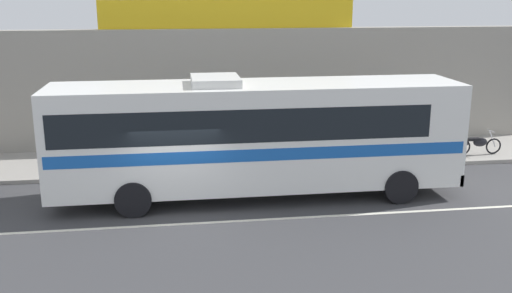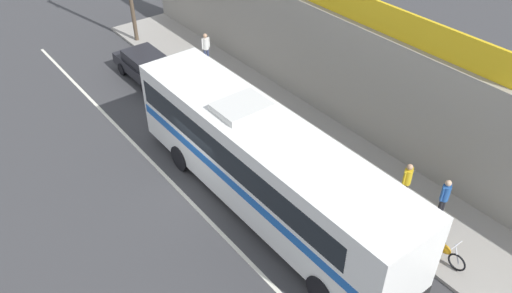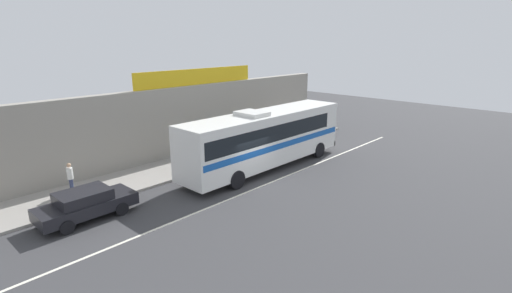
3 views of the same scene
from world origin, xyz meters
name	(u,v)px [view 3 (image 3 of 3)]	position (x,y,z in m)	size (l,w,h in m)	color
ground_plane	(252,182)	(0.00, 0.00, 0.00)	(70.00, 70.00, 0.00)	#3A3A3D
sidewalk_slab	(195,162)	(0.00, 5.20, 0.07)	(30.00, 3.60, 0.14)	gray
storefront_facade	(173,123)	(0.00, 7.35, 2.40)	(30.00, 0.70, 4.80)	gray
storefront_billboard	(198,77)	(2.24, 7.35, 5.35)	(10.01, 0.12, 1.10)	gold
road_center_stripe	(262,186)	(0.00, -0.80, 0.00)	(30.00, 0.14, 0.01)	silver
intercity_bus	(265,136)	(2.39, 1.16, 2.07)	(12.37, 2.68, 3.78)	white
parked_car	(86,204)	(-8.39, 2.34, 0.74)	(4.24, 1.82, 1.37)	black
motorcycle_green	(283,136)	(7.84, 4.06, 0.57)	(1.82, 0.56, 0.94)	black
motorcycle_black	(308,128)	(11.46, 4.23, 0.57)	(1.88, 0.56, 0.94)	black
pedestrian_by_curb	(259,129)	(6.74, 5.62, 1.10)	(0.30, 0.48, 1.65)	black
pedestrian_far_left	(251,132)	(5.42, 5.28, 1.10)	(0.30, 0.48, 1.66)	brown
pedestrian_near_shop	(70,176)	(-7.77, 5.49, 1.10)	(0.30, 0.48, 1.66)	navy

